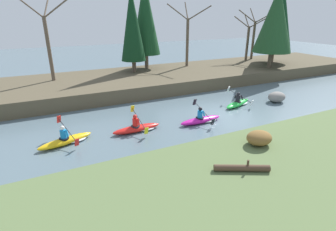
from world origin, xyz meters
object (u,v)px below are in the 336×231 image
boulder_midstream (277,97)px  kayaker_lead (239,103)px  kayaker_far_back (68,140)px  kayaker_middle (202,119)px  driftwood_log (242,168)px  kayaker_trailing (138,128)px

boulder_midstream → kayaker_lead: bearing=169.2°
kayaker_lead → kayaker_far_back: size_ratio=0.99×
kayaker_far_back → kayaker_middle: bearing=-22.3°
driftwood_log → kayaker_middle: bearing=96.4°
kayaker_lead → driftwood_log: (-6.30, -7.57, 0.75)m
kayaker_trailing → boulder_midstream: bearing=-0.2°
kayaker_trailing → boulder_midstream: 10.89m
boulder_midstream → driftwood_log: 11.66m
driftwood_log → kayaker_far_back: bearing=155.0°
kayaker_lead → driftwood_log: driftwood_log is taller
kayaker_middle → driftwood_log: driftwood_log is taller
kayaker_trailing → kayaker_far_back: bearing=175.0°
kayaker_middle → boulder_midstream: size_ratio=2.06×
kayaker_middle → kayaker_far_back: size_ratio=1.01×
kayaker_middle → kayaker_trailing: 3.86m
boulder_midstream → kayaker_trailing: bearing=-177.6°
kayaker_trailing → driftwood_log: size_ratio=1.49×
kayaker_lead → kayaker_middle: (-4.03, -1.52, 0.00)m
driftwood_log → boulder_midstream: bearing=63.9°
kayaker_lead → kayaker_trailing: 7.92m
kayaker_lead → kayaker_middle: same height
kayaker_trailing → kayaker_far_back: 3.68m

